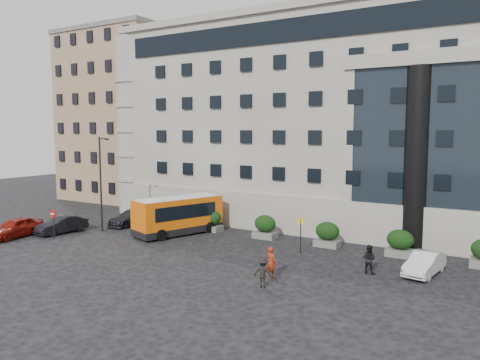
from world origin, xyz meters
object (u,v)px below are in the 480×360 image
object	(u,v)px
white_taxi	(424,263)
pedestrian_a	(271,262)
parked_car_c	(133,217)
parked_car_d	(159,199)
minibus	(178,214)
parked_car_a	(15,228)
parked_car_b	(62,225)
hedge_c	(327,234)
no_entry_sign	(53,218)
bus_stop_sign	(301,229)
hedge_d	(400,243)
red_truck	(207,193)
pedestrian_b	(369,259)
street_lamp	(101,180)
pedestrian_c	(263,273)
hedge_a	(211,220)
hedge_b	(265,227)

from	to	relation	value
white_taxi	pedestrian_a	distance (m)	9.18
parked_car_c	parked_car_d	size ratio (longest dim) A/B	0.99
minibus	parked_car_a	size ratio (longest dim) A/B	1.68
parked_car_b	pedestrian_a	xyz separation A→B (m)	(20.33, -1.31, 0.19)
minibus	parked_car_b	world-z (taller)	minibus
hedge_c	no_entry_sign	xyz separation A→B (m)	(-19.40, -8.84, 0.72)
hedge_c	white_taxi	size ratio (longest dim) A/B	0.45
bus_stop_sign	parked_car_a	size ratio (longest dim) A/B	0.55
parked_car_b	parked_car_c	size ratio (longest dim) A/B	0.87
parked_car_c	parked_car_d	xyz separation A→B (m)	(-5.50, 9.83, -0.02)
hedge_c	white_taxi	bearing A→B (deg)	-24.56
hedge_d	no_entry_sign	distance (m)	26.15
red_truck	pedestrian_a	distance (m)	26.35
parked_car_d	pedestrian_b	xyz separation A→B (m)	(27.85, -13.08, 0.19)
minibus	pedestrian_a	bearing A→B (deg)	-8.31
parked_car_b	white_taxi	size ratio (longest dim) A/B	1.06
no_entry_sign	parked_car_b	distance (m)	2.23
parked_car_d	street_lamp	bearing A→B (deg)	-76.94
street_lamp	pedestrian_b	world-z (taller)	street_lamp
parked_car_d	pedestrian_c	world-z (taller)	pedestrian_c
street_lamp	pedestrian_a	distance (m)	18.79
red_truck	parked_car_a	world-z (taller)	red_truck
street_lamp	minibus	bearing A→B (deg)	20.86
red_truck	pedestrian_b	bearing A→B (deg)	-29.02
hedge_d	pedestrian_c	distance (m)	11.49
hedge_a	parked_car_c	size ratio (longest dim) A/B	0.37
parked_car_c	pedestrian_b	world-z (taller)	pedestrian_b
hedge_a	red_truck	xyz separation A→B (m)	(-7.96, 10.61, 0.58)
parked_car_c	pedestrian_c	xyz separation A→B (m)	(18.11, -8.72, 0.11)
minibus	parked_car_b	distance (m)	9.83
hedge_a	hedge_b	xyz separation A→B (m)	(5.20, 0.00, 0.00)
parked_car_c	minibus	bearing A→B (deg)	0.01
hedge_b	pedestrian_b	bearing A→B (deg)	-26.81
parked_car_d	hedge_c	bearing A→B (deg)	-27.52
no_entry_sign	pedestrian_a	size ratio (longest dim) A/B	1.29
no_entry_sign	white_taxi	xyz separation A→B (m)	(26.75, 5.48, -0.99)
red_truck	parked_car_d	size ratio (longest dim) A/B	1.15
hedge_a	hedge_b	world-z (taller)	same
no_entry_sign	minibus	size ratio (longest dim) A/B	0.30
hedge_a	parked_car_a	xyz separation A→B (m)	(-12.08, -10.09, -0.14)
bus_stop_sign	red_truck	bearing A→B (deg)	142.47
hedge_c	pedestrian_a	bearing A→B (deg)	-91.65
red_truck	pedestrian_c	size ratio (longest dim) A/B	3.45
minibus	parked_car_c	world-z (taller)	minibus
parked_car_d	pedestrian_b	size ratio (longest dim) A/B	2.83
hedge_c	bus_stop_sign	world-z (taller)	bus_stop_sign
hedge_b	parked_car_b	xyz separation A→B (m)	(-15.37, -7.20, -0.22)
pedestrian_b	hedge_b	bearing A→B (deg)	-19.68
bus_stop_sign	red_truck	xyz separation A→B (m)	(-17.46, 13.41, -0.22)
hedge_a	pedestrian_b	xyz separation A→B (m)	(14.85, -4.88, -0.05)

